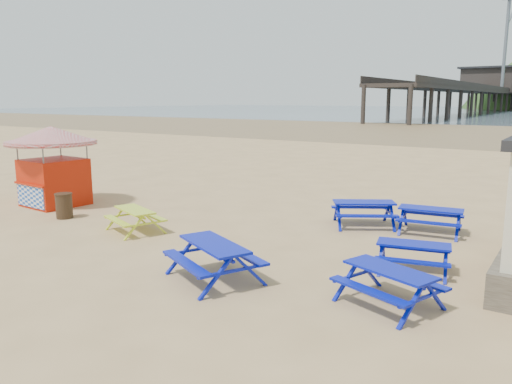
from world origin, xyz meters
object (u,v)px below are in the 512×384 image
Objects in this scene: ice_cream_kiosk at (53,156)px; litter_bin at (64,206)px; picnic_table_yellow at (135,220)px; picnic_table_blue_b at (430,221)px.

litter_bin is at bearing -24.87° from ice_cream_kiosk.
ice_cream_kiosk reaches higher than litter_bin.
picnic_table_yellow is 3.25m from litter_bin.
picnic_table_blue_b is 8.66m from picnic_table_yellow.
picnic_table_blue_b is 0.98× the size of picnic_table_yellow.
ice_cream_kiosk reaches higher than picnic_table_yellow.
litter_bin is (2.06, -1.13, -1.41)m from ice_cream_kiosk.
picnic_table_blue_b is at bearing 23.96° from litter_bin.
ice_cream_kiosk is (-12.63, -3.57, 1.46)m from picnic_table_blue_b.
picnic_table_yellow is at bearing -155.69° from picnic_table_blue_b.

